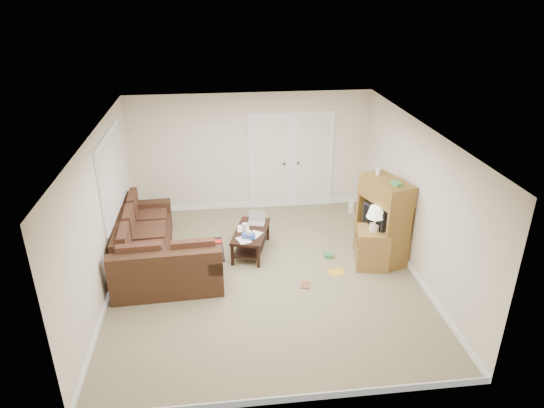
{
  "coord_description": "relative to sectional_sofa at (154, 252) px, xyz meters",
  "views": [
    {
      "loc": [
        -0.7,
        -6.88,
        4.49
      ],
      "look_at": [
        0.17,
        0.45,
        1.1
      ],
      "focal_mm": 32.0,
      "sensor_mm": 36.0,
      "label": 1
    }
  ],
  "objects": [
    {
      "name": "wall_left",
      "position": [
        -0.65,
        -0.44,
        0.93
      ],
      "size": [
        0.02,
        5.5,
        2.5
      ],
      "primitive_type": "cube",
      "color": "silver",
      "rests_on": "floor"
    },
    {
      "name": "floor_book",
      "position": [
        2.4,
        -0.8,
        -0.31
      ],
      "size": [
        0.21,
        0.25,
        0.02
      ],
      "primitive_type": "imported",
      "rotation": [
        0.0,
        0.0,
        -0.3
      ],
      "color": "brown",
      "rests_on": "floor"
    },
    {
      "name": "sectional_sofa",
      "position": [
        0.0,
        0.0,
        0.0
      ],
      "size": [
        1.87,
        2.66,
        0.81
      ],
      "rotation": [
        0.0,
        0.0,
        0.04
      ],
      "color": "#412719",
      "rests_on": "floor"
    },
    {
      "name": "space_heater",
      "position": [
        3.93,
        1.78,
        -0.18
      ],
      "size": [
        0.12,
        0.11,
        0.28
      ],
      "primitive_type": "cube",
      "rotation": [
        0.0,
        0.0,
        -0.14
      ],
      "color": "white",
      "rests_on": "floor"
    },
    {
      "name": "floor",
      "position": [
        1.85,
        -0.44,
        -0.32
      ],
      "size": [
        5.5,
        5.5,
        0.0
      ],
      "primitive_type": "plane",
      "color": "gray",
      "rests_on": "ground"
    },
    {
      "name": "tv_armoire",
      "position": [
        3.94,
        -0.13,
        0.44
      ],
      "size": [
        0.77,
        1.04,
        1.6
      ],
      "rotation": [
        0.0,
        0.0,
        0.31
      ],
      "color": "brown",
      "rests_on": "floor"
    },
    {
      "name": "baseboards",
      "position": [
        1.85,
        -0.44,
        -0.27
      ],
      "size": [
        5.0,
        5.5,
        0.1
      ],
      "primitive_type": null,
      "color": "silver",
      "rests_on": "floor"
    },
    {
      "name": "wall_back",
      "position": [
        1.85,
        2.31,
        0.93
      ],
      "size": [
        5.0,
        0.02,
        2.5
      ],
      "primitive_type": "cube",
      "color": "silver",
      "rests_on": "floor"
    },
    {
      "name": "coffee_table",
      "position": [
        1.68,
        0.37,
        -0.08
      ],
      "size": [
        0.81,
        1.18,
        0.74
      ],
      "rotation": [
        0.0,
        0.0,
        -0.27
      ],
      "color": "black",
      "rests_on": "floor"
    },
    {
      "name": "side_cabinet",
      "position": [
        3.71,
        -0.35,
        0.09
      ],
      "size": [
        0.63,
        0.63,
        1.13
      ],
      "rotation": [
        0.0,
        0.0,
        -0.21
      ],
      "color": "olive",
      "rests_on": "floor"
    },
    {
      "name": "window_left",
      "position": [
        -0.62,
        0.56,
        1.23
      ],
      "size": [
        0.05,
        1.92,
        1.42
      ],
      "color": "silver",
      "rests_on": "wall_left"
    },
    {
      "name": "wall_right",
      "position": [
        4.35,
        -0.44,
        0.93
      ],
      "size": [
        0.02,
        5.5,
        2.5
      ],
      "primitive_type": "cube",
      "color": "silver",
      "rests_on": "floor"
    },
    {
      "name": "floor_magazine",
      "position": [
        3.07,
        -0.5,
        -0.32
      ],
      "size": [
        0.34,
        0.31,
        0.01
      ],
      "primitive_type": "cube",
      "rotation": [
        0.0,
        0.0,
        0.39
      ],
      "color": "gold",
      "rests_on": "floor"
    },
    {
      "name": "floor_greenbox",
      "position": [
        3.04,
        0.02,
        -0.28
      ],
      "size": [
        0.16,
        0.21,
        0.08
      ],
      "primitive_type": "cube",
      "rotation": [
        0.0,
        0.0,
        -0.12
      ],
      "color": "#408C4D",
      "rests_on": "floor"
    },
    {
      "name": "wall_front",
      "position": [
        1.85,
        -3.19,
        0.93
      ],
      "size": [
        5.0,
        0.02,
        2.5
      ],
      "primitive_type": "cube",
      "color": "silver",
      "rests_on": "floor"
    },
    {
      "name": "ceiling",
      "position": [
        1.85,
        -0.44,
        2.18
      ],
      "size": [
        5.0,
        5.5,
        0.02
      ],
      "primitive_type": "cube",
      "color": "white",
      "rests_on": "wall_back"
    },
    {
      "name": "french_doors",
      "position": [
        2.7,
        2.28,
        0.72
      ],
      "size": [
        1.8,
        0.05,
        2.13
      ],
      "color": "silver",
      "rests_on": "floor"
    }
  ]
}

